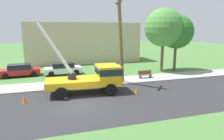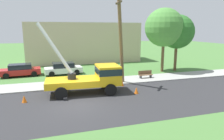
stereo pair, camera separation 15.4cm
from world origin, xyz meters
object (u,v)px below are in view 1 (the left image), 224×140
(traffic_cone_ahead, at_px, (137,90))
(traffic_cone_behind, at_px, (24,99))
(utility_truck, at_px, (93,77))
(leaning_utility_pole, at_px, (121,39))
(roadside_tree_near, at_px, (163,28))
(roadside_tree_far, at_px, (176,32))
(park_bench, at_px, (145,75))
(traffic_cone_curbside, at_px, (122,83))
(parked_sedan_red, at_px, (20,70))
(parked_sedan_white, at_px, (63,69))

(traffic_cone_ahead, bearing_deg, traffic_cone_behind, 177.05)
(utility_truck, relative_size, traffic_cone_ahead, 12.06)
(leaning_utility_pole, xyz_separation_m, roadside_tree_near, (7.31, 4.64, 1.05))
(leaning_utility_pole, height_order, traffic_cone_ahead, leaning_utility_pole)
(traffic_cone_ahead, xyz_separation_m, roadside_tree_far, (8.82, 7.58, 4.77))
(traffic_cone_ahead, distance_m, park_bench, 5.57)
(utility_truck, bearing_deg, leaning_utility_pole, 26.25)
(utility_truck, xyz_separation_m, traffic_cone_curbside, (3.09, 1.20, -1.13))
(traffic_cone_ahead, distance_m, parked_sedan_red, 14.34)
(traffic_cone_behind, relative_size, parked_sedan_white, 0.12)
(traffic_cone_curbside, bearing_deg, roadside_tree_near, 34.22)
(leaning_utility_pole, distance_m, traffic_cone_ahead, 5.16)
(utility_truck, height_order, traffic_cone_curbside, utility_truck)
(traffic_cone_curbside, distance_m, parked_sedan_white, 8.60)
(traffic_cone_curbside, bearing_deg, traffic_cone_behind, -165.86)
(traffic_cone_behind, height_order, roadside_tree_near, roadside_tree_near)
(traffic_cone_ahead, xyz_separation_m, traffic_cone_behind, (-8.91, 0.46, 0.00))
(traffic_cone_ahead, distance_m, traffic_cone_behind, 8.92)
(leaning_utility_pole, bearing_deg, traffic_cone_behind, -163.97)
(park_bench, relative_size, roadside_tree_far, 0.22)
(roadside_tree_far, bearing_deg, traffic_cone_behind, -158.10)
(roadside_tree_far, bearing_deg, parked_sedan_white, 172.23)
(roadside_tree_far, bearing_deg, utility_truck, -153.28)
(traffic_cone_ahead, distance_m, traffic_cone_curbside, 2.64)
(utility_truck, xyz_separation_m, traffic_cone_ahead, (3.44, -1.41, -1.13))
(park_bench, xyz_separation_m, roadside_tree_far, (5.72, 2.96, 4.58))
(leaning_utility_pole, bearing_deg, roadside_tree_near, 32.38)
(leaning_utility_pole, relative_size, roadside_tree_near, 1.10)
(leaning_utility_pole, relative_size, traffic_cone_curbside, 15.76)
(leaning_utility_pole, relative_size, park_bench, 5.51)
(parked_sedan_white, bearing_deg, traffic_cone_curbside, -53.62)
(leaning_utility_pole, xyz_separation_m, roadside_tree_far, (9.26, 4.69, 0.51))
(traffic_cone_behind, distance_m, traffic_cone_curbside, 8.82)
(roadside_tree_near, bearing_deg, traffic_cone_curbside, -145.78)
(parked_sedan_white, relative_size, roadside_tree_far, 0.63)
(traffic_cone_behind, bearing_deg, roadside_tree_far, 21.90)
(traffic_cone_behind, xyz_separation_m, parked_sedan_white, (3.45, 9.07, 0.43))
(traffic_cone_behind, bearing_deg, utility_truck, 9.88)
(traffic_cone_ahead, bearing_deg, parked_sedan_white, 119.77)
(parked_sedan_white, height_order, park_bench, parked_sedan_white)
(traffic_cone_curbside, xyz_separation_m, roadside_tree_near, (7.23, 4.92, 5.30))
(parked_sedan_red, bearing_deg, park_bench, -21.74)
(leaning_utility_pole, relative_size, roadside_tree_far, 1.22)
(utility_truck, relative_size, traffic_cone_behind, 12.06)
(parked_sedan_white, xyz_separation_m, roadside_tree_far, (14.27, -1.95, 4.33))
(utility_truck, bearing_deg, roadside_tree_near, 30.67)
(utility_truck, height_order, leaning_utility_pole, leaning_utility_pole)
(parked_sedan_red, distance_m, parked_sedan_white, 4.87)
(traffic_cone_behind, distance_m, parked_sedan_red, 9.62)
(traffic_cone_behind, distance_m, roadside_tree_near, 18.09)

